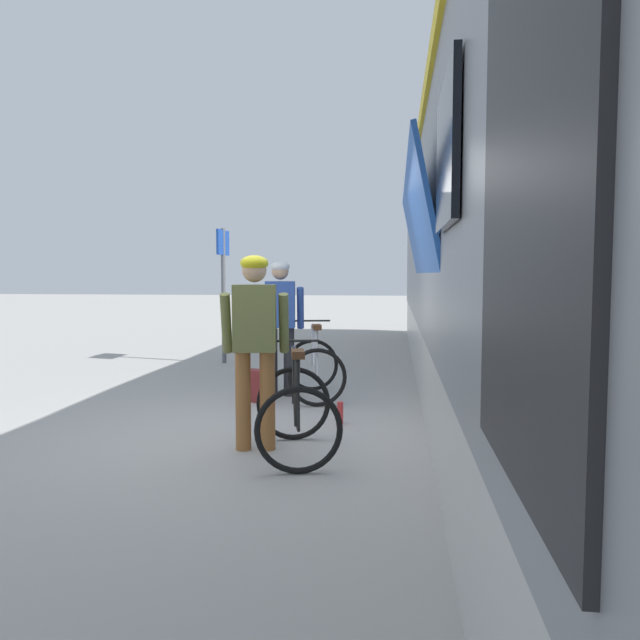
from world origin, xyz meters
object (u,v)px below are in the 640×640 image
(train_car, at_px, (547,243))
(bicycle_near_silver, at_px, (315,367))
(backpack_on_platform, at_px, (258,386))
(bicycle_far_black, at_px, (296,411))
(water_bottle_near_the_bikes, at_px, (340,413))
(cyclist_near_in_blue, at_px, (280,316))
(cyclist_far_in_olive, at_px, (255,334))
(platform_sign_post, at_px, (223,272))

(train_car, height_order, bicycle_near_silver, train_car)
(backpack_on_platform, bearing_deg, bicycle_far_black, -50.12)
(bicycle_far_black, height_order, backpack_on_platform, bicycle_far_black)
(train_car, bearing_deg, bicycle_near_silver, 178.69)
(bicycle_near_silver, height_order, water_bottle_near_the_bikes, bicycle_near_silver)
(bicycle_near_silver, xyz_separation_m, water_bottle_near_the_bikes, (0.45, -1.30, -0.28))
(cyclist_near_in_blue, relative_size, cyclist_far_in_olive, 1.00)
(water_bottle_near_the_bikes, bearing_deg, platform_sign_post, 120.18)
(bicycle_far_black, bearing_deg, cyclist_near_in_blue, 103.47)
(backpack_on_platform, relative_size, platform_sign_post, 0.17)
(train_car, bearing_deg, water_bottle_near_the_bikes, -152.39)
(bicycle_near_silver, bearing_deg, platform_sign_post, 124.51)
(cyclist_far_in_olive, height_order, bicycle_near_silver, cyclist_far_in_olive)
(backpack_on_platform, bearing_deg, cyclist_near_in_blue, 80.96)
(train_car, height_order, backpack_on_platform, train_car)
(platform_sign_post, bearing_deg, cyclist_far_in_olive, -71.33)
(water_bottle_near_the_bikes, relative_size, platform_sign_post, 0.10)
(bicycle_near_silver, bearing_deg, backpack_on_platform, -156.76)
(cyclist_near_in_blue, relative_size, platform_sign_post, 0.73)
(train_car, xyz_separation_m, platform_sign_post, (-4.84, 3.01, -0.34))
(bicycle_near_silver, bearing_deg, train_car, -1.31)
(train_car, bearing_deg, cyclist_near_in_blue, 176.87)
(cyclist_far_in_olive, distance_m, bicycle_far_black, 0.78)
(backpack_on_platform, distance_m, platform_sign_post, 3.79)
(cyclist_near_in_blue, distance_m, backpack_on_platform, 0.97)
(cyclist_far_in_olive, height_order, platform_sign_post, platform_sign_post)
(cyclist_far_in_olive, bearing_deg, backpack_on_platform, 102.27)
(backpack_on_platform, xyz_separation_m, platform_sign_post, (-1.34, 3.24, 1.42))
(train_car, bearing_deg, cyclist_far_in_olive, -143.02)
(train_car, xyz_separation_m, bicycle_far_black, (-2.65, -2.44, -1.56))
(backpack_on_platform, bearing_deg, train_car, 22.72)
(cyclist_far_in_olive, bearing_deg, bicycle_near_silver, 84.35)
(bicycle_far_black, bearing_deg, bicycle_near_silver, 93.70)
(train_car, height_order, platform_sign_post, train_car)
(cyclist_near_in_blue, relative_size, bicycle_near_silver, 1.48)
(cyclist_near_in_blue, height_order, backpack_on_platform, cyclist_near_in_blue)
(train_car, relative_size, cyclist_near_in_blue, 10.14)
(cyclist_near_in_blue, xyz_separation_m, platform_sign_post, (-1.56, 2.83, 0.57))
(cyclist_near_in_blue, distance_m, water_bottle_near_the_bikes, 1.93)
(cyclist_near_in_blue, height_order, cyclist_far_in_olive, same)
(backpack_on_platform, bearing_deg, platform_sign_post, 131.50)
(cyclist_near_in_blue, height_order, bicycle_far_black, cyclist_near_in_blue)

